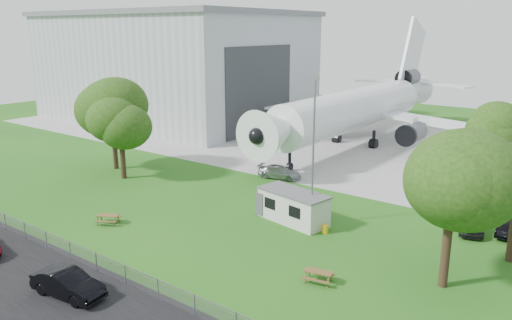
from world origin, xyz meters
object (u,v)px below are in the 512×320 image
Objects in this scene: airliner at (359,107)px; picnic_east at (318,282)px; hangar at (175,65)px; picnic_west at (108,224)px; site_cabin at (293,207)px; car_centre_sedan at (68,284)px.

airliner is 41.25m from picnic_east.
picnic_west is at bearing -50.65° from hangar.
picnic_west is at bearing 174.14° from picnic_east.
airliner is 6.88× the size of site_cabin.
airliner is at bearing 106.11° from site_cabin.
site_cabin is 15.46m from picnic_west.
picnic_west is 1.00× the size of picnic_east.
picnic_west is at bearing 33.54° from car_centre_sedan.
picnic_east is 0.37× the size of car_centre_sedan.
hangar is 54.48m from site_cabin.
hangar is 0.90× the size of airliner.
car_centre_sedan is at bearing -78.54° from picnic_west.
car_centre_sedan is (-11.19, -10.56, 0.81)m from picnic_east.
hangar reaches higher than site_cabin.
car_centre_sedan reaches higher than picnic_west.
site_cabin is 1.42× the size of car_centre_sedan.
airliner is at bearing 55.04° from picnic_west.
picnic_east is (15.59, -37.82, -5.27)m from airliner.
airliner is at bearing -2.89° from car_centre_sedan.
picnic_west and picnic_east have the same top height.
airliner is 31.50m from site_cabin.
car_centre_sedan is at bearing -84.80° from airliner.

